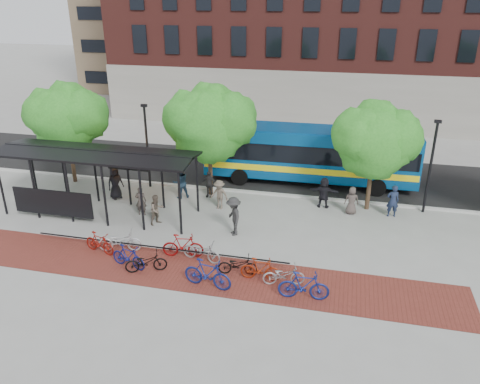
% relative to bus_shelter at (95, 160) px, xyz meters
% --- Properties ---
extents(ground, '(160.00, 160.00, 0.00)m').
position_rel_bus_shelter_xyz_m(ground, '(8.13, 0.48, -3.00)').
color(ground, '#9E9E99').
rests_on(ground, ground).
extents(asphalt_street, '(160.00, 8.00, 0.01)m').
position_rel_bus_shelter_xyz_m(asphalt_street, '(8.13, 8.48, -2.99)').
color(asphalt_street, black).
rests_on(asphalt_street, ground).
extents(curb, '(160.00, 0.25, 0.12)m').
position_rel_bus_shelter_xyz_m(curb, '(8.13, 4.48, -2.94)').
color(curb, '#B7B7B2').
rests_on(curb, ground).
extents(brick_strip, '(24.00, 3.00, 0.01)m').
position_rel_bus_shelter_xyz_m(brick_strip, '(6.13, -4.52, -3.00)').
color(brick_strip, maroon).
rests_on(brick_strip, ground).
extents(bike_rack_rail, '(12.00, 0.05, 0.95)m').
position_rel_bus_shelter_xyz_m(bike_rack_rail, '(4.83, -3.62, -3.00)').
color(bike_rack_rail, black).
rests_on(bike_rack_rail, ground).
extents(building_brick, '(55.00, 14.00, 20.00)m').
position_rel_bus_shelter_xyz_m(building_brick, '(18.13, 26.48, 7.00)').
color(building_brick, maroon).
rests_on(building_brick, ground).
extents(bus_shelter, '(10.60, 3.07, 3.60)m').
position_rel_bus_shelter_xyz_m(bus_shelter, '(0.00, 0.00, 0.00)').
color(bus_shelter, black).
rests_on(bus_shelter, ground).
extents(tree_a, '(4.90, 4.00, 6.18)m').
position_rel_bus_shelter_xyz_m(tree_a, '(-3.77, 3.83, 1.24)').
color(tree_a, '#382619').
rests_on(tree_a, ground).
extents(tree_b, '(5.15, 4.20, 6.47)m').
position_rel_bus_shelter_xyz_m(tree_b, '(5.23, 3.83, 1.46)').
color(tree_b, '#382619').
rests_on(tree_b, ground).
extents(tree_c, '(4.66, 3.80, 5.92)m').
position_rel_bus_shelter_xyz_m(tree_c, '(14.22, 3.83, 1.06)').
color(tree_c, '#382619').
rests_on(tree_c, ground).
extents(lamp_post_left, '(0.35, 0.20, 5.12)m').
position_rel_bus_shelter_xyz_m(lamp_post_left, '(1.13, 4.08, -0.25)').
color(lamp_post_left, black).
rests_on(lamp_post_left, ground).
extents(lamp_post_right, '(0.35, 0.20, 5.12)m').
position_rel_bus_shelter_xyz_m(lamp_post_right, '(17.13, 4.08, -0.25)').
color(lamp_post_right, black).
rests_on(lamp_post_right, ground).
extents(bus, '(12.95, 3.28, 3.48)m').
position_rel_bus_shelter_xyz_m(bus, '(10.56, 7.07, -1.00)').
color(bus, navy).
rests_on(bus, ground).
extents(bike_1, '(1.76, 0.94, 1.02)m').
position_rel_bus_shelter_xyz_m(bike_1, '(2.12, -3.95, -2.49)').
color(bike_1, maroon).
rests_on(bike_1, ground).
extents(bike_2, '(2.09, 1.16, 1.04)m').
position_rel_bus_shelter_xyz_m(bike_2, '(2.96, -3.59, -2.48)').
color(bike_2, '#B6B6B9').
rests_on(bike_2, ground).
extents(bike_3, '(1.83, 0.94, 1.06)m').
position_rel_bus_shelter_xyz_m(bike_3, '(3.96, -4.81, -2.47)').
color(bike_3, navy).
rests_on(bike_3, ground).
extents(bike_4, '(1.88, 1.26, 0.93)m').
position_rel_bus_shelter_xyz_m(bike_4, '(4.84, -4.94, -2.53)').
color(bike_4, black).
rests_on(bike_4, ground).
extents(bike_5, '(1.94, 0.84, 1.13)m').
position_rel_bus_shelter_xyz_m(bike_5, '(5.96, -3.41, -2.44)').
color(bike_5, maroon).
rests_on(bike_5, ground).
extents(bike_6, '(1.97, 1.02, 0.99)m').
position_rel_bus_shelter_xyz_m(bike_6, '(6.87, -3.55, -2.51)').
color(bike_6, gray).
rests_on(bike_6, ground).
extents(bike_7, '(2.15, 0.93, 1.25)m').
position_rel_bus_shelter_xyz_m(bike_7, '(7.73, -5.45, -2.37)').
color(bike_7, navy).
rests_on(bike_7, ground).
extents(bike_8, '(1.75, 0.85, 0.88)m').
position_rel_bus_shelter_xyz_m(bike_8, '(8.70, -4.24, -2.56)').
color(bike_8, black).
rests_on(bike_8, ground).
extents(bike_9, '(1.70, 0.54, 1.01)m').
position_rel_bus_shelter_xyz_m(bike_9, '(9.71, -4.43, -2.49)').
color(bike_9, maroon).
rests_on(bike_9, ground).
extents(bike_10, '(1.81, 0.98, 0.90)m').
position_rel_bus_shelter_xyz_m(bike_10, '(10.70, -4.56, -2.55)').
color(bike_10, '#99999B').
rests_on(bike_10, ground).
extents(bike_11, '(2.04, 0.73, 1.20)m').
position_rel_bus_shelter_xyz_m(bike_11, '(11.59, -5.37, -2.40)').
color(bike_11, navy).
rests_on(bike_11, ground).
extents(pedestrian_0, '(1.04, 1.12, 1.93)m').
position_rel_bus_shelter_xyz_m(pedestrian_0, '(-0.07, 1.98, -2.04)').
color(pedestrian_0, black).
rests_on(pedestrian_0, ground).
extents(pedestrian_1, '(0.65, 0.50, 1.60)m').
position_rel_bus_shelter_xyz_m(pedestrian_1, '(2.31, 0.21, -2.20)').
color(pedestrian_1, '#3F3733').
rests_on(pedestrian_1, ground).
extents(pedestrian_2, '(1.19, 1.15, 1.94)m').
position_rel_bus_shelter_xyz_m(pedestrian_2, '(3.59, 2.89, -2.03)').
color(pedestrian_2, '#1D3144').
rests_on(pedestrian_2, ground).
extents(pedestrian_3, '(1.19, 0.84, 1.68)m').
position_rel_bus_shelter_xyz_m(pedestrian_3, '(6.18, 1.93, -2.16)').
color(pedestrian_3, brown).
rests_on(pedestrian_3, ground).
extents(pedestrian_4, '(0.95, 0.45, 1.57)m').
position_rel_bus_shelter_xyz_m(pedestrian_4, '(5.14, 3.40, -2.21)').
color(pedestrian_4, '#292929').
rests_on(pedestrian_4, ground).
extents(pedestrian_5, '(1.64, 0.58, 1.75)m').
position_rel_bus_shelter_xyz_m(pedestrian_5, '(11.75, 3.44, -2.12)').
color(pedestrian_5, black).
rests_on(pedestrian_5, ground).
extents(pedestrian_6, '(0.80, 0.57, 1.55)m').
position_rel_bus_shelter_xyz_m(pedestrian_6, '(13.27, 2.93, -2.22)').
color(pedestrian_6, '#483E3A').
rests_on(pedestrian_6, ground).
extents(pedestrian_7, '(0.70, 0.51, 1.79)m').
position_rel_bus_shelter_xyz_m(pedestrian_7, '(15.39, 3.11, -2.11)').
color(pedestrian_7, '#1C2642').
rests_on(pedestrian_7, ground).
extents(pedestrian_8, '(0.94, 0.99, 1.61)m').
position_rel_bus_shelter_xyz_m(pedestrian_8, '(3.55, -0.59, -2.19)').
color(pedestrian_8, brown).
rests_on(pedestrian_8, ground).
extents(pedestrian_9, '(1.25, 1.48, 1.98)m').
position_rel_bus_shelter_xyz_m(pedestrian_9, '(7.66, -0.81, -2.01)').
color(pedestrian_9, '#2A2A2A').
rests_on(pedestrian_9, ground).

